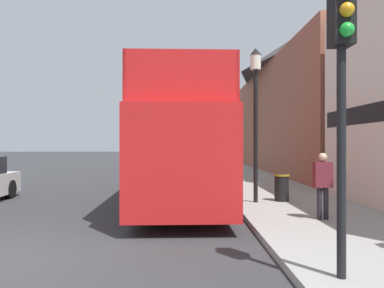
# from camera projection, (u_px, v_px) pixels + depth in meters

# --- Properties ---
(ground_plane) EXTENTS (144.00, 144.00, 0.00)m
(ground_plane) POSITION_uv_depth(u_px,v_px,m) (138.00, 171.00, 27.11)
(ground_plane) COLOR #333335
(sidewalk) EXTENTS (3.78, 108.00, 0.14)m
(sidewalk) POSITION_uv_depth(u_px,v_px,m) (237.00, 173.00, 24.24)
(sidewalk) COLOR #999993
(sidewalk) RESTS_ON ground_plane
(brick_terrace_rear) EXTENTS (6.00, 24.63, 9.86)m
(brick_terrace_rear) POSITION_uv_depth(u_px,v_px,m) (300.00, 102.00, 26.89)
(brick_terrace_rear) COLOR #935642
(brick_terrace_rear) RESTS_ON ground_plane
(tour_bus) EXTENTS (2.67, 10.11, 3.93)m
(tour_bus) POSITION_uv_depth(u_px,v_px,m) (180.00, 148.00, 12.64)
(tour_bus) COLOR red
(tour_bus) RESTS_ON ground_plane
(parked_car_ahead_of_bus) EXTENTS (1.84, 3.95, 1.46)m
(parked_car_ahead_of_bus) POSITION_uv_depth(u_px,v_px,m) (192.00, 166.00, 21.24)
(parked_car_ahead_of_bus) COLOR silver
(parked_car_ahead_of_bus) RESTS_ON ground_plane
(pedestrian_second) EXTENTS (0.41, 0.23, 1.57)m
(pedestrian_second) POSITION_uv_depth(u_px,v_px,m) (323.00, 179.00, 8.82)
(pedestrian_second) COLOR #232328
(pedestrian_second) RESTS_ON sidewalk
(traffic_signal) EXTENTS (0.28, 0.42, 3.93)m
(traffic_signal) POSITION_uv_depth(u_px,v_px,m) (342.00, 61.00, 4.94)
(traffic_signal) COLOR black
(traffic_signal) RESTS_ON sidewalk
(lamp_post_nearest) EXTENTS (0.35, 0.35, 4.73)m
(lamp_post_nearest) POSITION_uv_depth(u_px,v_px,m) (256.00, 96.00, 11.46)
(lamp_post_nearest) COLOR black
(lamp_post_nearest) RESTS_ON sidewalk
(lamp_post_second) EXTENTS (0.35, 0.35, 4.69)m
(lamp_post_second) POSITION_uv_depth(u_px,v_px,m) (222.00, 118.00, 20.74)
(lamp_post_second) COLOR black
(lamp_post_second) RESTS_ON sidewalk
(litter_bin) EXTENTS (0.48, 0.48, 0.85)m
(litter_bin) POSITION_uv_depth(u_px,v_px,m) (282.00, 186.00, 11.69)
(litter_bin) COLOR black
(litter_bin) RESTS_ON sidewalk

